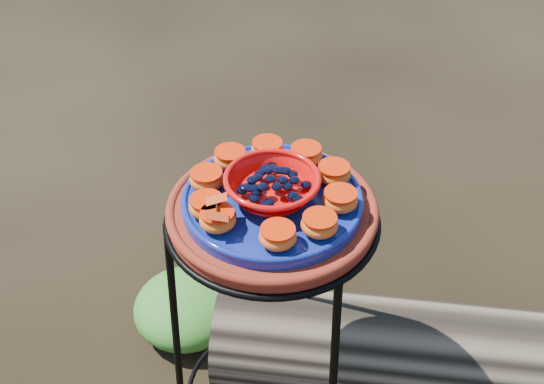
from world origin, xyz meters
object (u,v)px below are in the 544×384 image
at_px(cobalt_plate, 272,202).
at_px(red_bowl, 272,187).
at_px(driftwood_log, 509,364).
at_px(plant_stand, 272,338).
at_px(terracotta_saucer, 272,213).

bearing_deg(cobalt_plate, red_bowl, 0.00).
bearing_deg(driftwood_log, plant_stand, -146.41).
distance_m(terracotta_saucer, red_bowl, 0.06).
distance_m(red_bowl, driftwood_log, 0.87).
distance_m(terracotta_saucer, driftwood_log, 0.83).
bearing_deg(plant_stand, red_bowl, 0.00).
bearing_deg(plant_stand, terracotta_saucer, 0.00).
bearing_deg(terracotta_saucer, cobalt_plate, 0.00).
relative_size(red_bowl, driftwood_log, 0.11).
height_order(cobalt_plate, red_bowl, red_bowl).
height_order(terracotta_saucer, driftwood_log, terracotta_saucer).
bearing_deg(red_bowl, plant_stand, 0.00).
xyz_separation_m(plant_stand, terracotta_saucer, (0.00, 0.00, 0.37)).
xyz_separation_m(plant_stand, cobalt_plate, (0.00, 0.00, 0.39)).
distance_m(plant_stand, red_bowl, 0.43).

